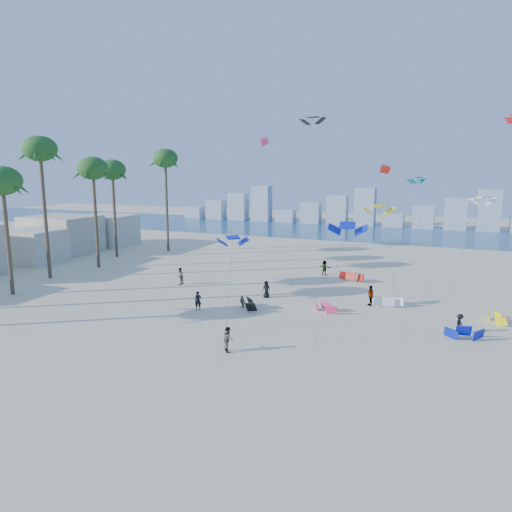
% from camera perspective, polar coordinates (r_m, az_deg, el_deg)
% --- Properties ---
extents(ground, '(220.00, 220.00, 0.00)m').
position_cam_1_polar(ground, '(33.96, -15.68, -11.73)').
color(ground, beige).
rests_on(ground, ground).
extents(ocean, '(220.00, 220.00, 0.00)m').
position_cam_1_polar(ocean, '(99.21, 11.07, 3.02)').
color(ocean, navy).
rests_on(ocean, ground).
extents(kitesurfer_near, '(0.75, 0.68, 1.71)m').
position_cam_1_polar(kitesurfer_near, '(43.28, -6.98, -5.35)').
color(kitesurfer_near, black).
rests_on(kitesurfer_near, ground).
extents(kitesurfer_mid, '(1.07, 1.08, 1.76)m').
position_cam_1_polar(kitesurfer_mid, '(33.66, -3.39, -9.93)').
color(kitesurfer_mid, gray).
rests_on(kitesurfer_mid, ground).
extents(kitesurfers_far, '(34.78, 16.87, 1.91)m').
position_cam_1_polar(kitesurfers_far, '(49.05, 7.64, -3.43)').
color(kitesurfers_far, black).
rests_on(kitesurfers_far, ground).
extents(grounded_kites, '(23.09, 16.50, 0.96)m').
position_cam_1_polar(grounded_kites, '(44.85, 13.32, -5.53)').
color(grounded_kites, black).
rests_on(grounded_kites, ground).
extents(flying_kites, '(31.80, 27.19, 18.56)m').
position_cam_1_polar(flying_kites, '(48.61, 14.58, 10.24)').
color(flying_kites, '#0B1BC0').
rests_on(flying_kites, ground).
extents(palm_row, '(7.99, 44.80, 16.19)m').
position_cam_1_polar(palm_row, '(58.61, -23.71, 9.45)').
color(palm_row, brown).
rests_on(palm_row, ground).
extents(beachfront_buildings, '(11.50, 43.00, 6.00)m').
position_cam_1_polar(beachfront_buildings, '(70.88, -26.78, 1.31)').
color(beachfront_buildings, beige).
rests_on(beachfront_buildings, ground).
extents(distant_skyline, '(85.00, 3.00, 8.40)m').
position_cam_1_polar(distant_skyline, '(108.86, 11.61, 5.28)').
color(distant_skyline, '#9EADBF').
rests_on(distant_skyline, ground).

